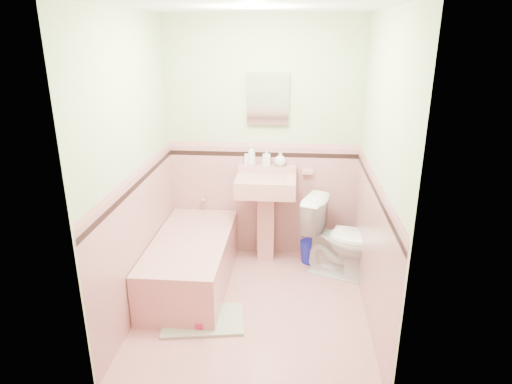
# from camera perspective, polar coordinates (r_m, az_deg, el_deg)

# --- Properties ---
(floor) EXTENTS (2.20, 2.20, 0.00)m
(floor) POSITION_cam_1_polar(r_m,az_deg,el_deg) (4.18, -0.30, -14.19)
(floor) COLOR tan
(floor) RESTS_ON ground
(ceiling) EXTENTS (2.20, 2.20, 0.00)m
(ceiling) POSITION_cam_1_polar(r_m,az_deg,el_deg) (3.48, -0.38, 22.46)
(ceiling) COLOR white
(ceiling) RESTS_ON ground
(wall_back) EXTENTS (2.50, 0.00, 2.50)m
(wall_back) POSITION_cam_1_polar(r_m,az_deg,el_deg) (4.70, 0.89, 6.36)
(wall_back) COLOR beige
(wall_back) RESTS_ON ground
(wall_front) EXTENTS (2.50, 0.00, 2.50)m
(wall_front) POSITION_cam_1_polar(r_m,az_deg,el_deg) (2.61, -2.53, -4.76)
(wall_front) COLOR beige
(wall_front) RESTS_ON ground
(wall_left) EXTENTS (0.00, 2.50, 2.50)m
(wall_left) POSITION_cam_1_polar(r_m,az_deg,el_deg) (3.86, -15.32, 2.68)
(wall_left) COLOR beige
(wall_left) RESTS_ON ground
(wall_right) EXTENTS (0.00, 2.50, 2.50)m
(wall_right) POSITION_cam_1_polar(r_m,az_deg,el_deg) (3.69, 15.34, 1.91)
(wall_right) COLOR beige
(wall_right) RESTS_ON ground
(wainscot_back) EXTENTS (2.00, 0.00, 2.00)m
(wainscot_back) POSITION_cam_1_polar(r_m,az_deg,el_deg) (4.88, 0.84, -1.13)
(wainscot_back) COLOR #CE8D8A
(wainscot_back) RESTS_ON ground
(wainscot_front) EXTENTS (2.00, 0.00, 2.00)m
(wainscot_front) POSITION_cam_1_polar(r_m,az_deg,el_deg) (2.95, -2.30, -16.22)
(wainscot_front) COLOR #CE8D8A
(wainscot_front) RESTS_ON ground
(wainscot_left) EXTENTS (0.00, 2.20, 2.20)m
(wainscot_left) POSITION_cam_1_polar(r_m,az_deg,el_deg) (4.08, -14.34, -6.08)
(wainscot_left) COLOR #CE8D8A
(wainscot_left) RESTS_ON ground
(wainscot_right) EXTENTS (0.00, 2.20, 2.20)m
(wainscot_right) POSITION_cam_1_polar(r_m,az_deg,el_deg) (3.93, 14.31, -7.15)
(wainscot_right) COLOR #CE8D8A
(wainscot_right) RESTS_ON ground
(accent_back) EXTENTS (2.00, 0.00, 2.00)m
(accent_back) POSITION_cam_1_polar(r_m,az_deg,el_deg) (4.71, 0.87, 4.77)
(accent_back) COLOR black
(accent_back) RESTS_ON ground
(accent_front) EXTENTS (2.00, 0.00, 2.00)m
(accent_front) POSITION_cam_1_polar(r_m,az_deg,el_deg) (2.69, -2.44, -7.13)
(accent_front) COLOR black
(accent_front) RESTS_ON ground
(accent_left) EXTENTS (0.00, 2.20, 2.20)m
(accent_left) POSITION_cam_1_polar(r_m,az_deg,el_deg) (3.89, -14.90, 0.85)
(accent_left) COLOR black
(accent_left) RESTS_ON ground
(accent_right) EXTENTS (0.00, 2.20, 2.20)m
(accent_right) POSITION_cam_1_polar(r_m,az_deg,el_deg) (3.73, 14.89, 0.02)
(accent_right) COLOR black
(accent_right) RESTS_ON ground
(cap_back) EXTENTS (2.00, 0.00, 2.00)m
(cap_back) POSITION_cam_1_polar(r_m,az_deg,el_deg) (4.69, 0.87, 5.95)
(cap_back) COLOR #CC8588
(cap_back) RESTS_ON ground
(cap_front) EXTENTS (2.00, 0.00, 2.00)m
(cap_front) POSITION_cam_1_polar(r_m,az_deg,el_deg) (2.64, -2.47, -5.19)
(cap_front) COLOR #CC8588
(cap_front) RESTS_ON ground
(cap_left) EXTENTS (0.00, 2.20, 2.20)m
(cap_left) POSITION_cam_1_polar(r_m,az_deg,el_deg) (3.86, -15.03, 2.25)
(cap_left) COLOR #CC8588
(cap_left) RESTS_ON ground
(cap_right) EXTENTS (0.00, 2.20, 2.20)m
(cap_right) POSITION_cam_1_polar(r_m,az_deg,el_deg) (3.69, 15.02, 1.48)
(cap_right) COLOR #CC8588
(cap_right) RESTS_ON ground
(bathtub) EXTENTS (0.70, 1.50, 0.45)m
(bathtub) POSITION_cam_1_polar(r_m,az_deg,el_deg) (4.44, -8.14, -8.88)
(bathtub) COLOR tan
(bathtub) RESTS_ON floor
(tub_faucet) EXTENTS (0.04, 0.12, 0.04)m
(tub_faucet) POSITION_cam_1_polar(r_m,az_deg,el_deg) (4.91, -6.54, -0.73)
(tub_faucet) COLOR silver
(tub_faucet) RESTS_ON wall_back
(sink) EXTENTS (0.60, 0.50, 0.95)m
(sink) POSITION_cam_1_polar(r_m,az_deg,el_deg) (4.71, 1.24, -3.56)
(sink) COLOR tan
(sink) RESTS_ON floor
(sink_faucet) EXTENTS (0.02, 0.02, 0.10)m
(sink_faucet) POSITION_cam_1_polar(r_m,az_deg,el_deg) (4.68, 1.39, 2.49)
(sink_faucet) COLOR silver
(sink_faucet) RESTS_ON sink
(medicine_cabinet) EXTENTS (0.40, 0.04, 0.50)m
(medicine_cabinet) POSITION_cam_1_polar(r_m,az_deg,el_deg) (4.58, 1.53, 11.74)
(medicine_cabinet) COLOR white
(medicine_cabinet) RESTS_ON wall_back
(soap_dish) EXTENTS (0.12, 0.07, 0.04)m
(soap_dish) POSITION_cam_1_polar(r_m,az_deg,el_deg) (4.73, 6.53, 2.56)
(soap_dish) COLOR tan
(soap_dish) RESTS_ON wall_back
(soap_bottle_left) EXTENTS (0.11, 0.11, 0.22)m
(soap_bottle_left) POSITION_cam_1_polar(r_m,az_deg,el_deg) (4.68, -0.57, 4.71)
(soap_bottle_left) COLOR #B2B2B2
(soap_bottle_left) RESTS_ON sink
(soap_bottle_mid) EXTENTS (0.08, 0.08, 0.17)m
(soap_bottle_mid) POSITION_cam_1_polar(r_m,az_deg,el_deg) (4.67, 1.34, 4.39)
(soap_bottle_mid) COLOR #B2B2B2
(soap_bottle_mid) RESTS_ON sink
(soap_bottle_right) EXTENTS (0.12, 0.12, 0.15)m
(soap_bottle_right) POSITION_cam_1_polar(r_m,az_deg,el_deg) (4.67, 3.10, 4.23)
(soap_bottle_right) COLOR #B2B2B2
(soap_bottle_right) RESTS_ON sink
(tube) EXTENTS (0.04, 0.04, 0.12)m
(tube) POSITION_cam_1_polar(r_m,az_deg,el_deg) (4.70, -1.25, 4.13)
(tube) COLOR white
(tube) RESTS_ON sink
(toilet) EXTENTS (0.88, 0.69, 0.79)m
(toilet) POSITION_cam_1_polar(r_m,az_deg,el_deg) (4.56, 10.95, -5.78)
(toilet) COLOR white
(toilet) RESTS_ON floor
(bucket) EXTENTS (0.29, 0.29, 0.23)m
(bucket) POSITION_cam_1_polar(r_m,az_deg,el_deg) (4.87, 6.91, -7.53)
(bucket) COLOR #131899
(bucket) RESTS_ON floor
(bath_mat) EXTENTS (0.74, 0.55, 0.03)m
(bath_mat) POSITION_cam_1_polar(r_m,az_deg,el_deg) (4.01, -6.71, -15.81)
(bath_mat) COLOR #949D83
(bath_mat) RESTS_ON floor
(shoe) EXTENTS (0.15, 0.09, 0.06)m
(shoe) POSITION_cam_1_polar(r_m,az_deg,el_deg) (3.90, -7.69, -16.22)
(shoe) COLOR #BF1E59
(shoe) RESTS_ON bath_mat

